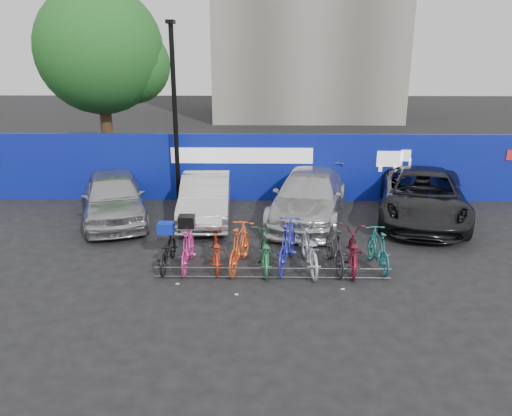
{
  "coord_description": "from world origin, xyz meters",
  "views": [
    {
      "loc": [
        -0.19,
        -11.38,
        5.18
      ],
      "look_at": [
        -0.43,
        2.0,
        0.95
      ],
      "focal_mm": 35.0,
      "sensor_mm": 36.0,
      "label": 1
    }
  ],
  "objects_px": {
    "bike_1": "(188,247)",
    "bike_5": "(287,244)",
    "car_1": "(206,198)",
    "bike_9": "(378,249)",
    "car_3": "(422,196)",
    "tree": "(106,53)",
    "lamppost": "(175,110)",
    "bike_6": "(309,248)",
    "bike_4": "(265,251)",
    "car_2": "(309,197)",
    "bike_8": "(353,251)",
    "bike_0": "(167,250)",
    "bike_rack": "(272,273)",
    "bike_2": "(216,250)",
    "bike_3": "(240,246)",
    "bike_7": "(335,247)",
    "car_0": "(114,197)"
  },
  "relations": [
    {
      "from": "lamppost",
      "to": "bike_5",
      "type": "height_order",
      "value": "lamppost"
    },
    {
      "from": "bike_0",
      "to": "bike_5",
      "type": "xyz_separation_m",
      "value": [
        2.99,
        0.07,
        0.16
      ]
    },
    {
      "from": "tree",
      "to": "car_1",
      "type": "relative_size",
      "value": 1.81
    },
    {
      "from": "lamppost",
      "to": "bike_0",
      "type": "distance_m",
      "value": 6.06
    },
    {
      "from": "car_3",
      "to": "bike_1",
      "type": "xyz_separation_m",
      "value": [
        -6.9,
        -3.88,
        -0.24
      ]
    },
    {
      "from": "lamppost",
      "to": "bike_1",
      "type": "distance_m",
      "value": 6.13
    },
    {
      "from": "car_3",
      "to": "tree",
      "type": "bearing_deg",
      "value": 165.87
    },
    {
      "from": "car_1",
      "to": "bike_9",
      "type": "bearing_deg",
      "value": -41.17
    },
    {
      "from": "bike_4",
      "to": "bike_9",
      "type": "distance_m",
      "value": 2.81
    },
    {
      "from": "bike_2",
      "to": "bike_7",
      "type": "bearing_deg",
      "value": 171.49
    },
    {
      "from": "bike_6",
      "to": "bike_4",
      "type": "bearing_deg",
      "value": -4.78
    },
    {
      "from": "bike_6",
      "to": "bike_9",
      "type": "relative_size",
      "value": 1.22
    },
    {
      "from": "car_3",
      "to": "bike_6",
      "type": "relative_size",
      "value": 2.72
    },
    {
      "from": "bike_rack",
      "to": "bike_2",
      "type": "relative_size",
      "value": 3.28
    },
    {
      "from": "car_3",
      "to": "bike_7",
      "type": "bearing_deg",
      "value": -116.45
    },
    {
      "from": "car_0",
      "to": "car_2",
      "type": "xyz_separation_m",
      "value": [
        6.16,
        0.22,
        -0.03
      ]
    },
    {
      "from": "bike_2",
      "to": "bike_3",
      "type": "bearing_deg",
      "value": 165.81
    },
    {
      "from": "bike_7",
      "to": "bike_9",
      "type": "height_order",
      "value": "bike_7"
    },
    {
      "from": "tree",
      "to": "bike_4",
      "type": "xyz_separation_m",
      "value": [
        6.6,
        -10.05,
        -4.6
      ]
    },
    {
      "from": "bike_6",
      "to": "bike_9",
      "type": "bearing_deg",
      "value": 177.63
    },
    {
      "from": "bike_0",
      "to": "bike_4",
      "type": "height_order",
      "value": "bike_4"
    },
    {
      "from": "car_3",
      "to": "bike_8",
      "type": "xyz_separation_m",
      "value": [
        -2.84,
        -3.9,
        -0.29
      ]
    },
    {
      "from": "bike_0",
      "to": "bike_8",
      "type": "distance_m",
      "value": 4.59
    },
    {
      "from": "car_0",
      "to": "car_3",
      "type": "bearing_deg",
      "value": -16.22
    },
    {
      "from": "car_2",
      "to": "bike_2",
      "type": "bearing_deg",
      "value": -112.7
    },
    {
      "from": "bike_rack",
      "to": "car_0",
      "type": "xyz_separation_m",
      "value": [
        -4.94,
        4.21,
        0.62
      ]
    },
    {
      "from": "bike_3",
      "to": "bike_4",
      "type": "bearing_deg",
      "value": -170.97
    },
    {
      "from": "tree",
      "to": "bike_0",
      "type": "xyz_separation_m",
      "value": [
        4.17,
        -9.98,
        -4.62
      ]
    },
    {
      "from": "car_3",
      "to": "bike_0",
      "type": "distance_m",
      "value": 8.37
    },
    {
      "from": "car_2",
      "to": "bike_rack",
      "type": "bearing_deg",
      "value": -92.98
    },
    {
      "from": "bike_1",
      "to": "bike_5",
      "type": "bearing_deg",
      "value": -177.13
    },
    {
      "from": "bike_8",
      "to": "bike_rack",
      "type": "bearing_deg",
      "value": 24.02
    },
    {
      "from": "tree",
      "to": "bike_6",
      "type": "bearing_deg",
      "value": -52.58
    },
    {
      "from": "car_2",
      "to": "bike_7",
      "type": "relative_size",
      "value": 2.78
    },
    {
      "from": "bike_2",
      "to": "bike_8",
      "type": "relative_size",
      "value": 0.91
    },
    {
      "from": "car_3",
      "to": "bike_9",
      "type": "height_order",
      "value": "car_3"
    },
    {
      "from": "lamppost",
      "to": "car_3",
      "type": "distance_m",
      "value": 8.53
    },
    {
      "from": "car_1",
      "to": "bike_1",
      "type": "bearing_deg",
      "value": -93.34
    },
    {
      "from": "bike_4",
      "to": "bike_9",
      "type": "xyz_separation_m",
      "value": [
        2.8,
        0.09,
        0.04
      ]
    },
    {
      "from": "car_3",
      "to": "bike_9",
      "type": "distance_m",
      "value": 4.41
    },
    {
      "from": "bike_1",
      "to": "bike_6",
      "type": "xyz_separation_m",
      "value": [
        2.99,
        -0.02,
        0.0
      ]
    },
    {
      "from": "bike_rack",
      "to": "car_3",
      "type": "bearing_deg",
      "value": 43.08
    },
    {
      "from": "bike_4",
      "to": "bike_6",
      "type": "bearing_deg",
      "value": 178.1
    },
    {
      "from": "bike_3",
      "to": "bike_9",
      "type": "distance_m",
      "value": 3.42
    },
    {
      "from": "lamppost",
      "to": "bike_rack",
      "type": "bearing_deg",
      "value": -61.93
    },
    {
      "from": "bike_rack",
      "to": "bike_0",
      "type": "xyz_separation_m",
      "value": [
        -2.6,
        0.67,
        0.28
      ]
    },
    {
      "from": "bike_3",
      "to": "bike_7",
      "type": "xyz_separation_m",
      "value": [
        2.34,
        0.0,
        -0.01
      ]
    },
    {
      "from": "bike_1",
      "to": "bike_5",
      "type": "xyz_separation_m",
      "value": [
        2.46,
        0.1,
        0.07
      ]
    },
    {
      "from": "car_0",
      "to": "bike_2",
      "type": "height_order",
      "value": "car_0"
    },
    {
      "from": "car_2",
      "to": "bike_8",
      "type": "distance_m",
      "value": 3.9
    }
  ]
}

